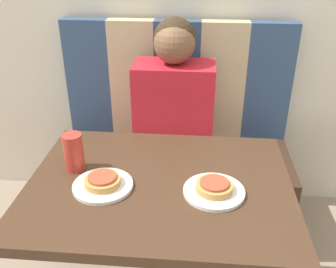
% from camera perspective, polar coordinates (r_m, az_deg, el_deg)
% --- Properties ---
extents(booth_seat, '(1.17, 0.52, 0.45)m').
position_cam_1_polar(booth_seat, '(2.04, 0.80, -8.14)').
color(booth_seat, '#382319').
rests_on(booth_seat, ground_plane).
extents(booth_backrest, '(1.17, 0.08, 0.61)m').
position_cam_1_polar(booth_backrest, '(1.98, 1.39, 8.21)').
color(booth_backrest, navy).
rests_on(booth_backrest, booth_seat).
extents(dining_table, '(0.86, 0.66, 0.71)m').
position_cam_1_polar(dining_table, '(1.30, -1.27, -11.16)').
color(dining_table, '#422B1C').
rests_on(dining_table, ground_plane).
extents(person, '(0.37, 0.23, 0.67)m').
position_cam_1_polar(person, '(1.78, 0.92, 6.20)').
color(person, red).
rests_on(person, booth_seat).
extents(plate_left, '(0.19, 0.19, 0.01)m').
position_cam_1_polar(plate_left, '(1.22, -9.89, -7.74)').
color(plate_left, white).
rests_on(plate_left, dining_table).
extents(plate_right, '(0.19, 0.19, 0.01)m').
position_cam_1_polar(plate_right, '(1.19, 7.01, -8.67)').
color(plate_right, white).
rests_on(plate_right, dining_table).
extents(pizza_left, '(0.12, 0.12, 0.03)m').
position_cam_1_polar(pizza_left, '(1.21, -9.96, -6.99)').
color(pizza_left, '#C68E47').
rests_on(pizza_left, plate_left).
extents(pizza_right, '(0.12, 0.12, 0.03)m').
position_cam_1_polar(pizza_right, '(1.17, 7.06, -7.91)').
color(pizza_right, '#C68E47').
rests_on(pizza_right, plate_right).
extents(drinking_cup, '(0.07, 0.07, 0.13)m').
position_cam_1_polar(drinking_cup, '(1.30, -14.18, -2.70)').
color(drinking_cup, '#B23328').
rests_on(drinking_cup, dining_table).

